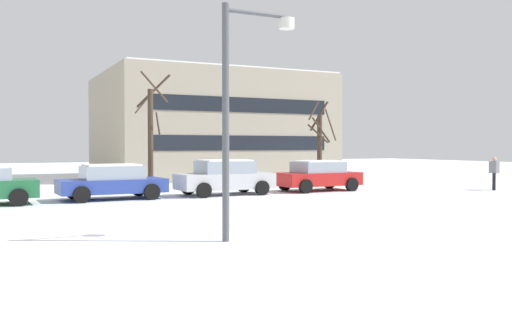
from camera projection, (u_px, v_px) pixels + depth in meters
The scene contains 10 objects.
ground_plane at pixel (86, 234), 13.44m from camera, with size 120.00×120.00×0.00m, color white.
road_surface at pixel (68, 218), 16.31m from camera, with size 80.00×8.41×0.00m.
street_lamp at pixel (240, 95), 12.41m from camera, with size 1.82×0.36×5.32m.
parked_car_blue at pixel (112, 181), 22.01m from camera, with size 4.21×2.21×1.41m.
parked_car_silver at pixel (225, 177), 23.99m from camera, with size 4.25×2.10×1.54m.
parked_car_red at pixel (318, 175), 26.16m from camera, with size 4.05×2.14×1.45m.
pedestrian_crossing at pixel (494, 171), 26.59m from camera, with size 0.36×0.43×1.61m.
tree_far_left at pixel (320, 144), 29.74m from camera, with size 1.77×1.65×4.60m.
tree_far_right at pixel (151, 134), 25.12m from camera, with size 1.72×1.79×5.52m.
building_far_right at pixel (209, 126), 38.68m from camera, with size 14.49×11.75×7.05m.
Camera 1 is at (-2.18, -13.85, 2.15)m, focal length 38.61 mm.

